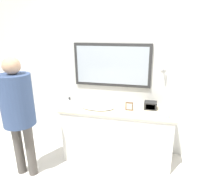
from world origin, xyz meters
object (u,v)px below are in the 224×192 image
(sink_basin, at_px, (98,106))
(person, at_px, (18,107))
(soap_bottle, at_px, (70,103))
(appliance_box, at_px, (151,105))
(picture_frame, at_px, (129,106))

(sink_basin, relative_size, person, 0.30)
(soap_bottle, xyz_separation_m, person, (-0.48, -0.59, 0.12))
(person, bearing_deg, soap_bottle, 51.03)
(soap_bottle, height_order, appliance_box, soap_bottle)
(picture_frame, bearing_deg, soap_bottle, -176.33)
(picture_frame, distance_m, person, 1.55)
(soap_bottle, relative_size, appliance_box, 0.84)
(soap_bottle, xyz_separation_m, picture_frame, (0.93, 0.06, 0.00))
(soap_bottle, distance_m, appliance_box, 1.25)
(soap_bottle, height_order, picture_frame, soap_bottle)
(appliance_box, bearing_deg, person, -155.40)
(sink_basin, bearing_deg, appliance_box, 9.31)
(appliance_box, bearing_deg, soap_bottle, -170.95)
(soap_bottle, relative_size, picture_frame, 1.22)
(picture_frame, bearing_deg, person, -155.26)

